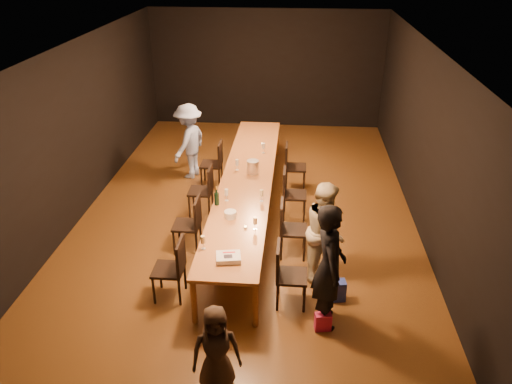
# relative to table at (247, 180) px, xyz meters

# --- Properties ---
(ground) EXTENTS (10.00, 10.00, 0.00)m
(ground) POSITION_rel_table_xyz_m (0.00, 0.00, -0.70)
(ground) COLOR #472611
(ground) RESTS_ON ground
(room_shell) EXTENTS (6.04, 10.04, 3.02)m
(room_shell) POSITION_rel_table_xyz_m (0.00, 0.00, 1.38)
(room_shell) COLOR black
(room_shell) RESTS_ON ground
(table) EXTENTS (0.90, 6.00, 0.75)m
(table) POSITION_rel_table_xyz_m (0.00, 0.00, 0.00)
(table) COLOR #93582A
(table) RESTS_ON ground
(chair_right_0) EXTENTS (0.42, 0.42, 0.93)m
(chair_right_0) POSITION_rel_table_xyz_m (0.85, -2.40, -0.24)
(chair_right_0) COLOR black
(chair_right_0) RESTS_ON ground
(chair_right_1) EXTENTS (0.42, 0.42, 0.93)m
(chair_right_1) POSITION_rel_table_xyz_m (0.85, -1.20, -0.24)
(chair_right_1) COLOR black
(chair_right_1) RESTS_ON ground
(chair_right_2) EXTENTS (0.42, 0.42, 0.93)m
(chair_right_2) POSITION_rel_table_xyz_m (0.85, 0.00, -0.24)
(chair_right_2) COLOR black
(chair_right_2) RESTS_ON ground
(chair_right_3) EXTENTS (0.42, 0.42, 0.93)m
(chair_right_3) POSITION_rel_table_xyz_m (0.85, 1.20, -0.24)
(chair_right_3) COLOR black
(chair_right_3) RESTS_ON ground
(chair_left_0) EXTENTS (0.42, 0.42, 0.93)m
(chair_left_0) POSITION_rel_table_xyz_m (-0.85, -2.40, -0.24)
(chair_left_0) COLOR black
(chair_left_0) RESTS_ON ground
(chair_left_1) EXTENTS (0.42, 0.42, 0.93)m
(chair_left_1) POSITION_rel_table_xyz_m (-0.85, -1.20, -0.24)
(chair_left_1) COLOR black
(chair_left_1) RESTS_ON ground
(chair_left_2) EXTENTS (0.42, 0.42, 0.93)m
(chair_left_2) POSITION_rel_table_xyz_m (-0.85, 0.00, -0.24)
(chair_left_2) COLOR black
(chair_left_2) RESTS_ON ground
(chair_left_3) EXTENTS (0.42, 0.42, 0.93)m
(chair_left_3) POSITION_rel_table_xyz_m (-0.85, 1.20, -0.24)
(chair_left_3) COLOR black
(chair_left_3) RESTS_ON ground
(woman_birthday) EXTENTS (0.47, 0.67, 1.74)m
(woman_birthday) POSITION_rel_table_xyz_m (1.31, -2.72, 0.17)
(woman_birthday) COLOR black
(woman_birthday) RESTS_ON ground
(woman_tan) EXTENTS (0.69, 0.82, 1.52)m
(woman_tan) POSITION_rel_table_xyz_m (1.31, -1.68, 0.06)
(woman_tan) COLOR beige
(woman_tan) RESTS_ON ground
(man_blue) EXTENTS (0.87, 1.15, 1.57)m
(man_blue) POSITION_rel_table_xyz_m (-1.37, 1.57, 0.09)
(man_blue) COLOR #91A9E1
(man_blue) RESTS_ON ground
(child) EXTENTS (0.61, 0.48, 1.11)m
(child) POSITION_rel_table_xyz_m (0.06, -3.94, -0.15)
(child) COLOR #392B20
(child) RESTS_ON ground
(gift_bag_red) EXTENTS (0.23, 0.15, 0.25)m
(gift_bag_red) POSITION_rel_table_xyz_m (1.27, -2.90, -0.58)
(gift_bag_red) COLOR #BA1B4D
(gift_bag_red) RESTS_ON ground
(gift_bag_blue) EXTENTS (0.27, 0.20, 0.30)m
(gift_bag_blue) POSITION_rel_table_xyz_m (1.48, -2.27, -0.55)
(gift_bag_blue) COLOR #293FB5
(gift_bag_blue) RESTS_ON ground
(birthday_cake) EXTENTS (0.36, 0.31, 0.08)m
(birthday_cake) POSITION_rel_table_xyz_m (0.01, -2.52, 0.09)
(birthday_cake) COLOR white
(birthday_cake) RESTS_ON table
(plate_stack) EXTENTS (0.22, 0.22, 0.10)m
(plate_stack) POSITION_rel_table_xyz_m (-0.11, -1.41, 0.10)
(plate_stack) COLOR white
(plate_stack) RESTS_ON table
(champagne_bottle) EXTENTS (0.09, 0.09, 0.32)m
(champagne_bottle) POSITION_rel_table_xyz_m (-0.38, -1.02, 0.21)
(champagne_bottle) COLOR black
(champagne_bottle) RESTS_ON table
(ice_bucket) EXTENTS (0.25, 0.25, 0.24)m
(ice_bucket) POSITION_rel_table_xyz_m (0.08, 0.23, 0.17)
(ice_bucket) COLOR silver
(ice_bucket) RESTS_ON table
(wineglass_0) EXTENTS (0.06, 0.06, 0.21)m
(wineglass_0) POSITION_rel_table_xyz_m (-0.37, -2.29, 0.15)
(wineglass_0) COLOR beige
(wineglass_0) RESTS_ON table
(wineglass_1) EXTENTS (0.06, 0.06, 0.21)m
(wineglass_1) POSITION_rel_table_xyz_m (0.29, -1.73, 0.15)
(wineglass_1) COLOR beige
(wineglass_1) RESTS_ON table
(wineglass_2) EXTENTS (0.06, 0.06, 0.21)m
(wineglass_2) POSITION_rel_table_xyz_m (-0.24, -0.87, 0.15)
(wineglass_2) COLOR silver
(wineglass_2) RESTS_ON table
(wineglass_3) EXTENTS (0.06, 0.06, 0.21)m
(wineglass_3) POSITION_rel_table_xyz_m (0.32, -0.85, 0.15)
(wineglass_3) COLOR beige
(wineglass_3) RESTS_ON table
(wineglass_4) EXTENTS (0.06, 0.06, 0.21)m
(wineglass_4) POSITION_rel_table_xyz_m (-0.22, 0.32, 0.15)
(wineglass_4) COLOR silver
(wineglass_4) RESTS_ON table
(wineglass_5) EXTENTS (0.06, 0.06, 0.21)m
(wineglass_5) POSITION_rel_table_xyz_m (0.21, 1.17, 0.15)
(wineglass_5) COLOR silver
(wineglass_5) RESTS_ON table
(tealight_near) EXTENTS (0.05, 0.05, 0.03)m
(tealight_near) POSITION_rel_table_xyz_m (0.15, -1.71, 0.06)
(tealight_near) COLOR #B2B7B2
(tealight_near) RESTS_ON table
(tealight_mid) EXTENTS (0.05, 0.05, 0.03)m
(tealight_mid) POSITION_rel_table_xyz_m (0.15, 0.17, 0.06)
(tealight_mid) COLOR #B2B7B2
(tealight_mid) RESTS_ON table
(tealight_far) EXTENTS (0.05, 0.05, 0.03)m
(tealight_far) POSITION_rel_table_xyz_m (0.15, 1.60, 0.06)
(tealight_far) COLOR #B2B7B2
(tealight_far) RESTS_ON table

